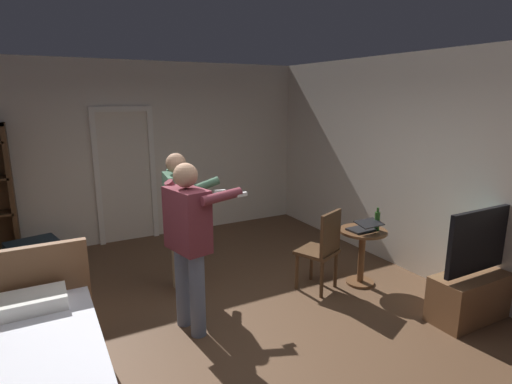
{
  "coord_description": "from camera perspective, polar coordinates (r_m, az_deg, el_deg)",
  "views": [
    {
      "loc": [
        -1.38,
        -3.29,
        2.28
      ],
      "look_at": [
        0.72,
        0.57,
        1.25
      ],
      "focal_mm": 28.68,
      "sensor_mm": 36.0,
      "label": 1
    }
  ],
  "objects": [
    {
      "name": "side_table",
      "position": [
        5.21,
        14.56,
        -7.58
      ],
      "size": [
        0.57,
        0.57,
        0.7
      ],
      "color": "brown",
      "rests_on": "ground_plane"
    },
    {
      "name": "wooden_chair",
      "position": [
        4.92,
        9.3,
        -7.6
      ],
      "size": [
        0.55,
        0.55,
        0.99
      ],
      "color": "#4C331E",
      "rests_on": "ground_plane"
    },
    {
      "name": "doorway_frame",
      "position": [
        6.71,
        -17.82,
        3.53
      ],
      "size": [
        0.93,
        0.08,
        2.13
      ],
      "color": "white",
      "rests_on": "ground_plane"
    },
    {
      "name": "wall_right",
      "position": [
        5.48,
        23.66,
        2.95
      ],
      "size": [
        0.12,
        6.72,
        2.81
      ],
      "primitive_type": "cube",
      "color": "silver",
      "rests_on": "ground_plane"
    },
    {
      "name": "person_striped_shirt",
      "position": [
        4.8,
        -10.7,
        -2.93
      ],
      "size": [
        0.61,
        0.66,
        1.66
      ],
      "color": "tan",
      "rests_on": "ground_plane"
    },
    {
      "name": "wall_back",
      "position": [
        6.79,
        -16.63,
        5.31
      ],
      "size": [
        5.94,
        0.12,
        2.81
      ],
      "primitive_type": "cube",
      "color": "silver",
      "rests_on": "ground_plane"
    },
    {
      "name": "suitcase_dark",
      "position": [
        6.11,
        -28.69,
        -8.23
      ],
      "size": [
        0.52,
        0.38,
        0.43
      ],
      "primitive_type": "cube",
      "rotation": [
        0.0,
        0.0,
        0.07
      ],
      "color": "#1E2D38",
      "rests_on": "ground_plane"
    },
    {
      "name": "tv_flatscreen",
      "position": [
        4.98,
        28.54,
        -11.38
      ],
      "size": [
        1.13,
        0.4,
        1.19
      ],
      "color": "brown",
      "rests_on": "ground_plane"
    },
    {
      "name": "suitcase_small",
      "position": [
        6.09,
        -28.63,
        -8.1
      ],
      "size": [
        0.66,
        0.51,
        0.47
      ],
      "primitive_type": "cube",
      "rotation": [
        0.0,
        0.0,
        0.23
      ],
      "color": "#1E2D38",
      "rests_on": "ground_plane"
    },
    {
      "name": "laptop",
      "position": [
        5.07,
        14.84,
        -4.76
      ],
      "size": [
        0.33,
        0.34,
        0.15
      ],
      "color": "black",
      "rests_on": "side_table"
    },
    {
      "name": "bottle_on_table",
      "position": [
        5.14,
        16.54,
        -3.85
      ],
      "size": [
        0.06,
        0.06,
        0.28
      ],
      "color": "#244C1A",
      "rests_on": "side_table"
    },
    {
      "name": "ground_plane",
      "position": [
        4.24,
        -5.13,
        -19.38
      ],
      "size": [
        7.13,
        7.13,
        0.0
      ],
      "primitive_type": "plane",
      "color": "brown"
    },
    {
      "name": "person_blue_shirt",
      "position": [
        3.96,
        -9.37,
        -6.02
      ],
      "size": [
        0.72,
        0.65,
        1.69
      ],
      "color": "slate",
      "rests_on": "ground_plane"
    }
  ]
}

